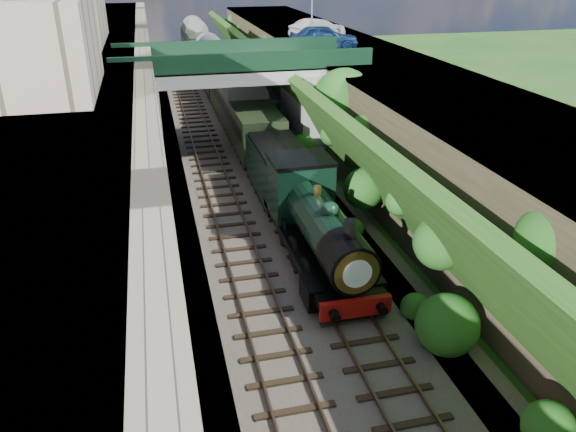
{
  "coord_description": "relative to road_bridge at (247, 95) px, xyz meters",
  "views": [
    {
      "loc": [
        -5.21,
        -12.86,
        12.59
      ],
      "look_at": [
        0.0,
        8.52,
        2.28
      ],
      "focal_mm": 35.0,
      "sensor_mm": 36.0,
      "label": 1
    }
  ],
  "objects": [
    {
      "name": "tree",
      "position": [
        4.97,
        -5.4,
        0.57
      ],
      "size": [
        3.6,
        3.8,
        6.6
      ],
      "color": "black",
      "rests_on": "ground"
    },
    {
      "name": "trackbed",
      "position": [
        -0.94,
        -4.0,
        -3.98
      ],
      "size": [
        10.0,
        90.0,
        0.2
      ],
      "primitive_type": "cube",
      "color": "#473F38",
      "rests_on": "ground"
    },
    {
      "name": "car_blue",
      "position": [
        6.39,
        3.7,
        3.03
      ],
      "size": [
        5.23,
        2.69,
        1.7
      ],
      "primitive_type": "imported",
      "rotation": [
        0.0,
        0.0,
        1.43
      ],
      "color": "navy",
      "rests_on": "street_plateau_right"
    },
    {
      "name": "building_near",
      "position": [
        -10.44,
        -10.0,
        4.92
      ],
      "size": [
        4.0,
        8.0,
        4.0
      ],
      "primitive_type": "cube",
      "color": "gray",
      "rests_on": "street_plateau_left"
    },
    {
      "name": "coach_rear",
      "position": [
        0.26,
        41.58,
        -2.03
      ],
      "size": [
        2.9,
        18.0,
        3.7
      ],
      "color": "black",
      "rests_on": "trackbed"
    },
    {
      "name": "ground",
      "position": [
        -0.94,
        -24.0,
        -4.08
      ],
      "size": [
        160.0,
        160.0,
        0.0
      ],
      "primitive_type": "plane",
      "color": "#1E4714",
      "rests_on": "ground"
    },
    {
      "name": "track_right",
      "position": [
        0.26,
        -4.0,
        -3.83
      ],
      "size": [
        2.5,
        90.0,
        0.2
      ],
      "color": "black",
      "rests_on": "trackbed"
    },
    {
      "name": "street_plateau_left",
      "position": [
        -9.94,
        -4.0,
        -0.58
      ],
      "size": [
        6.0,
        90.0,
        7.0
      ],
      "primitive_type": "cube",
      "color": "#262628",
      "rests_on": "ground"
    },
    {
      "name": "coach_front",
      "position": [
        0.26,
        3.98,
        -2.03
      ],
      "size": [
        2.9,
        18.0,
        3.7
      ],
      "color": "black",
      "rests_on": "trackbed"
    },
    {
      "name": "embankment_slope",
      "position": [
        4.05,
        -3.47,
        -1.31
      ],
      "size": [
        4.67,
        91.37,
        6.42
      ],
      "color": "#1E4714",
      "rests_on": "ground"
    },
    {
      "name": "road_bridge",
      "position": [
        0.0,
        0.0,
        0.0
      ],
      "size": [
        16.0,
        6.4,
        7.25
      ],
      "color": "gray",
      "rests_on": "ground"
    },
    {
      "name": "retaining_wall",
      "position": [
        -6.44,
        -4.0,
        -0.58
      ],
      "size": [
        1.0,
        90.0,
        7.0
      ],
      "primitive_type": "cube",
      "color": "#756B56",
      "rests_on": "ground"
    },
    {
      "name": "track_left",
      "position": [
        -2.94,
        -4.0,
        -3.83
      ],
      "size": [
        2.5,
        90.0,
        0.2
      ],
      "color": "black",
      "rests_on": "trackbed"
    },
    {
      "name": "locomotive",
      "position": [
        0.26,
        -15.99,
        -2.18
      ],
      "size": [
        3.1,
        10.22,
        3.83
      ],
      "color": "black",
      "rests_on": "trackbed"
    },
    {
      "name": "coach_middle",
      "position": [
        0.26,
        22.78,
        -2.03
      ],
      "size": [
        2.9,
        18.0,
        3.7
      ],
      "color": "black",
      "rests_on": "trackbed"
    },
    {
      "name": "car_silver",
      "position": [
        7.54,
        9.2,
        2.96
      ],
      "size": [
        5.02,
        3.4,
        1.57
      ],
      "primitive_type": "imported",
      "rotation": [
        0.0,
        0.0,
        1.98
      ],
      "color": "#99989D",
      "rests_on": "street_plateau_right"
    },
    {
      "name": "tender",
      "position": [
        0.26,
        -8.62,
        -2.46
      ],
      "size": [
        2.7,
        6.0,
        3.05
      ],
      "color": "black",
      "rests_on": "trackbed"
    },
    {
      "name": "street_plateau_right",
      "position": [
        8.56,
        -4.0,
        -0.95
      ],
      "size": [
        8.0,
        90.0,
        6.25
      ],
      "primitive_type": "cube",
      "color": "#262628",
      "rests_on": "ground"
    }
  ]
}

